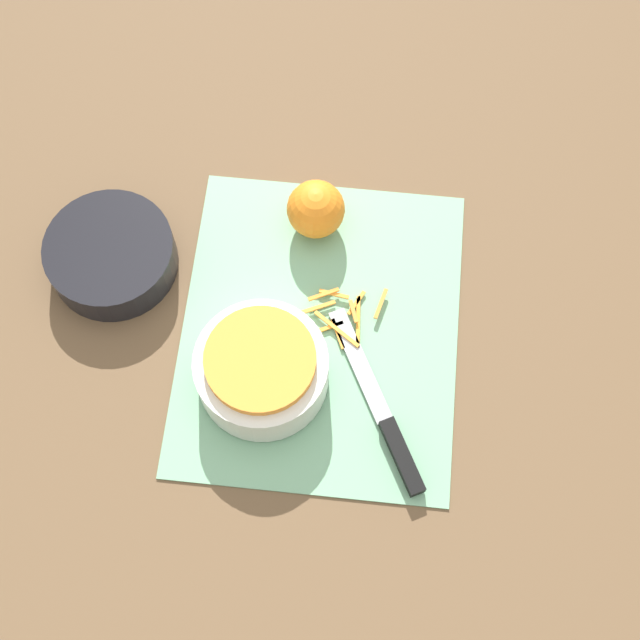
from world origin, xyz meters
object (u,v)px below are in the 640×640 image
object	(u,v)px
bowl_speckled	(262,369)
knife	(391,432)
bowl_dark	(111,255)
orange_left	(316,209)

from	to	relation	value
bowl_speckled	knife	size ratio (longest dim) A/B	0.69
bowl_dark	knife	distance (m)	0.44
bowl_speckled	knife	world-z (taller)	bowl_speckled
bowl_speckled	orange_left	bearing A→B (deg)	-10.56
bowl_dark	knife	world-z (taller)	bowl_dark
bowl_speckled	orange_left	xyz separation A→B (m)	(0.23, -0.04, 0.00)
bowl_dark	bowl_speckled	bearing A→B (deg)	-123.05
bowl_dark	orange_left	bearing A→B (deg)	-71.76
knife	orange_left	world-z (taller)	orange_left
bowl_dark	orange_left	xyz separation A→B (m)	(0.09, -0.26, 0.02)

